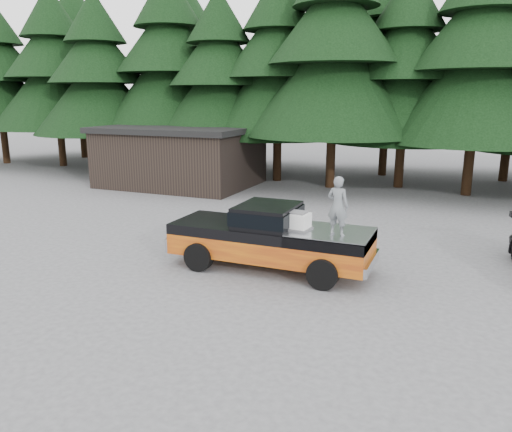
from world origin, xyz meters
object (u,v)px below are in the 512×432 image
at_px(pickup_truck, 270,247).
at_px(utility_building, 181,155).
at_px(man_on_bed, 338,206).
at_px(air_compressor, 297,222).

xyz_separation_m(pickup_truck, utility_building, (-9.77, 11.26, 1.00)).
relative_size(pickup_truck, utility_building, 0.71).
bearing_deg(utility_building, man_on_bed, -44.49).
bearing_deg(utility_building, pickup_truck, -49.06).
bearing_deg(air_compressor, pickup_truck, 173.79).
bearing_deg(air_compressor, man_on_bed, -0.62).
xyz_separation_m(man_on_bed, utility_building, (-11.80, 11.59, -0.47)).
bearing_deg(man_on_bed, utility_building, -35.63).
relative_size(man_on_bed, utility_building, 0.19).
height_order(pickup_truck, man_on_bed, man_on_bed).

